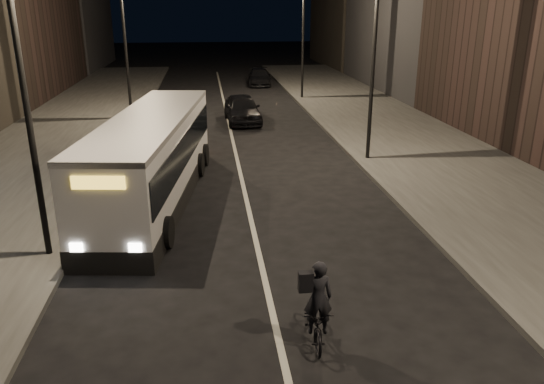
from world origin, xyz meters
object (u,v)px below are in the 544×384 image
object	(u,v)px
city_bus	(153,155)
car_far	(260,77)
streetlight_left_near	(30,53)
streetlight_left_far	(128,25)
cyclist_on_bicycle	(316,315)
car_near	(242,109)
streetlight_right_mid	(369,33)
streetlight_right_far	(299,21)
car_mid	(170,100)

from	to	relation	value
city_bus	car_far	distance (m)	28.03
streetlight_left_near	streetlight_left_far	size ratio (longest dim) A/B	1.00
streetlight_left_near	cyclist_on_bicycle	xyz separation A→B (m)	(6.06, -4.55, -4.74)
cyclist_on_bicycle	car_near	size ratio (longest dim) A/B	0.40
car_far	streetlight_right_mid	bearing A→B (deg)	-81.35
streetlight_right_far	city_bus	distance (m)	21.81
streetlight_right_mid	streetlight_left_far	distance (m)	14.62
city_bus	car_far	size ratio (longest dim) A/B	2.47
streetlight_right_far	city_bus	world-z (taller)	streetlight_right_far
cyclist_on_bicycle	streetlight_left_far	bearing A→B (deg)	107.81
streetlight_right_mid	streetlight_left_near	size ratio (longest dim) A/B	1.00
streetlight_left_near	car_mid	size ratio (longest dim) A/B	2.17
streetlight_right_far	car_far	distance (m)	9.09
car_mid	car_far	world-z (taller)	car_far
car_mid	car_far	xyz separation A→B (m)	(6.88, 10.39, 0.04)
streetlight_left_near	cyclist_on_bicycle	distance (m)	8.93
streetlight_right_mid	cyclist_on_bicycle	xyz separation A→B (m)	(-4.61, -12.55, -4.74)
streetlight_right_far	car_near	xyz separation A→B (m)	(-4.53, -7.28, -4.57)
streetlight_right_far	streetlight_left_far	world-z (taller)	same
streetlight_left_far	car_near	bearing A→B (deg)	-11.80
streetlight_right_far	car_near	bearing A→B (deg)	-121.90
car_mid	streetlight_left_far	bearing A→B (deg)	53.39
streetlight_right_far	cyclist_on_bicycle	bearing A→B (deg)	-99.17
streetlight_left_far	car_far	world-z (taller)	streetlight_left_far
car_near	city_bus	bearing A→B (deg)	-110.06
cyclist_on_bicycle	streetlight_right_far	bearing A→B (deg)	83.61
car_near	cyclist_on_bicycle	bearing A→B (deg)	-92.76
cyclist_on_bicycle	car_mid	world-z (taller)	cyclist_on_bicycle
car_mid	streetlight_left_near	bearing A→B (deg)	78.25
streetlight_left_near	car_near	distance (m)	18.39
cyclist_on_bicycle	car_mid	size ratio (longest dim) A/B	0.50
car_far	streetlight_right_far	bearing A→B (deg)	-71.29
streetlight_left_far	city_bus	bearing A→B (deg)	-80.90
streetlight_left_far	city_bus	world-z (taller)	streetlight_left_far
car_near	car_far	world-z (taller)	car_near
streetlight_left_far	car_far	xyz separation A→B (m)	(8.66, 13.52, -4.70)
streetlight_right_far	cyclist_on_bicycle	xyz separation A→B (m)	(-4.61, -28.55, -4.74)
streetlight_right_mid	car_far	bearing A→B (deg)	94.87
streetlight_right_mid	cyclist_on_bicycle	size ratio (longest dim) A/B	4.33
streetlight_left_far	car_mid	distance (m)	5.95
cyclist_on_bicycle	car_mid	distance (m)	26.03
car_far	cyclist_on_bicycle	bearing A→B (deg)	-90.35
streetlight_right_mid	cyclist_on_bicycle	bearing A→B (deg)	-110.17
city_bus	cyclist_on_bicycle	bearing A→B (deg)	-58.58
city_bus	car_far	xyz separation A→B (m)	(6.46, 27.26, -0.95)
car_near	streetlight_right_far	bearing A→B (deg)	55.54
streetlight_right_mid	streetlight_left_far	world-z (taller)	same
streetlight_right_far	car_mid	bearing A→B (deg)	-162.07
streetlight_right_mid	car_near	world-z (taller)	streetlight_right_mid
streetlight_right_mid	city_bus	size ratio (longest dim) A/B	0.73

